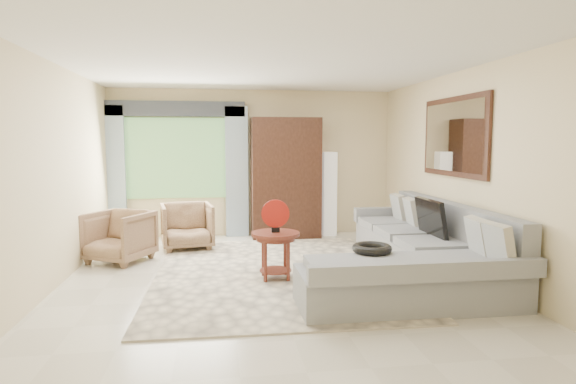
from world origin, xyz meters
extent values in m
plane|color=silver|center=(0.00, 0.00, 0.00)|extent=(6.00, 6.00, 0.00)
cube|color=beige|center=(0.08, 0.36, 0.01)|extent=(3.07, 4.05, 0.02)
cube|color=gray|center=(2.00, 0.50, 0.20)|extent=(0.90, 2.40, 0.40)
cube|color=gray|center=(1.30, -1.10, 0.20)|extent=(2.30, 0.80, 0.40)
cube|color=gray|center=(2.35, 0.10, 0.65)|extent=(0.20, 3.20, 0.50)
cube|color=gray|center=(2.00, 1.78, 0.51)|extent=(0.90, 0.16, 0.22)
cube|color=gray|center=(1.30, -1.55, 0.49)|extent=(2.30, 0.10, 0.18)
cube|color=black|center=(2.05, 0.07, 0.72)|extent=(0.14, 0.74, 0.48)
torus|color=black|center=(1.00, -0.77, 0.55)|extent=(0.43, 0.43, 0.09)
cylinder|color=#531F16|center=(0.05, 0.06, 0.57)|extent=(0.59, 0.59, 0.04)
cylinder|color=#531F16|center=(0.05, 0.06, 0.27)|extent=(0.39, 0.39, 0.53)
cylinder|color=#9E170F|center=(0.05, 0.06, 0.82)|extent=(0.34, 0.06, 0.34)
imported|color=#997753|center=(-2.02, 1.26, 0.36)|extent=(1.05, 1.06, 0.72)
imported|color=#A18257|center=(-1.12, 1.98, 0.36)|extent=(0.89, 0.91, 0.72)
imported|color=#999999|center=(-1.88, 2.53, 0.24)|extent=(0.50, 0.46, 0.48)
cube|color=black|center=(0.55, 2.72, 1.05)|extent=(1.20, 0.55, 2.10)
cube|color=silver|center=(1.35, 2.78, 0.75)|extent=(0.24, 0.24, 1.50)
cube|color=#669E59|center=(-1.35, 2.97, 1.40)|extent=(1.80, 0.04, 1.40)
cube|color=#9EB7CC|center=(-2.40, 2.88, 1.15)|extent=(0.40, 0.08, 2.30)
cube|color=#9EB7CC|center=(-0.30, 2.88, 1.15)|extent=(0.40, 0.08, 2.30)
cube|color=#1E232D|center=(-1.35, 2.90, 2.25)|extent=(2.40, 0.12, 0.26)
cube|color=black|center=(2.47, 0.35, 1.75)|extent=(0.04, 1.70, 1.05)
cube|color=white|center=(2.45, 0.35, 1.75)|extent=(0.02, 1.54, 0.90)
camera|label=1|loc=(-0.62, -5.65, 1.69)|focal=30.00mm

